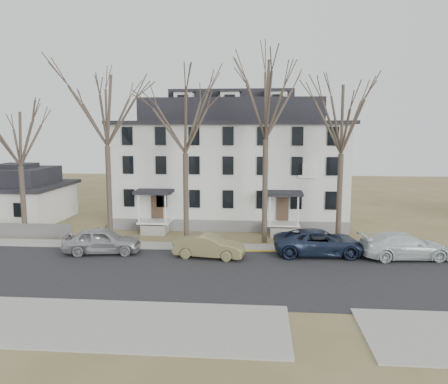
# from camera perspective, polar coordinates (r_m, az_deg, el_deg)

# --- Properties ---
(ground) EXTENTS (120.00, 120.00, 0.00)m
(ground) POSITION_cam_1_polar(r_m,az_deg,el_deg) (24.26, 3.03, -12.40)
(ground) COLOR olive
(ground) RESTS_ON ground
(main_road) EXTENTS (120.00, 10.00, 0.04)m
(main_road) POSITION_cam_1_polar(r_m,az_deg,el_deg) (26.14, 3.17, -10.87)
(main_road) COLOR #27272A
(main_road) RESTS_ON ground
(far_sidewalk) EXTENTS (120.00, 2.00, 0.08)m
(far_sidewalk) POSITION_cam_1_polar(r_m,az_deg,el_deg) (31.87, 3.49, -7.36)
(far_sidewalk) COLOR #A09F97
(far_sidewalk) RESTS_ON ground
(near_sidewalk_left) EXTENTS (20.00, 5.00, 0.08)m
(near_sidewalk_left) POSITION_cam_1_polar(r_m,az_deg,el_deg) (21.46, -20.21, -15.73)
(near_sidewalk_left) COLOR #A09F97
(near_sidewalk_left) RESTS_ON ground
(yellow_curb) EXTENTS (14.00, 0.25, 0.06)m
(yellow_curb) POSITION_cam_1_polar(r_m,az_deg,el_deg) (31.30, 12.72, -7.84)
(yellow_curb) COLOR gold
(yellow_curb) RESTS_ON ground
(boarding_house) EXTENTS (20.80, 12.36, 12.05)m
(boarding_house) POSITION_cam_1_polar(r_m,az_deg,el_deg) (40.87, 1.07, 3.74)
(boarding_house) COLOR slate
(boarding_house) RESTS_ON ground
(small_house) EXTENTS (8.70, 8.70, 5.00)m
(small_house) POSITION_cam_1_polar(r_m,az_deg,el_deg) (45.28, -25.28, -0.60)
(small_house) COLOR silver
(small_house) RESTS_ON ground
(tree_far_left) EXTENTS (8.40, 8.40, 13.72)m
(tree_far_left) POSITION_cam_1_polar(r_m,az_deg,el_deg) (34.58, -15.17, 10.90)
(tree_far_left) COLOR #473B31
(tree_far_left) RESTS_ON ground
(tree_mid_left) EXTENTS (7.80, 7.80, 12.74)m
(tree_mid_left) POSITION_cam_1_polar(r_m,az_deg,el_deg) (33.01, -5.14, 10.00)
(tree_mid_left) COLOR #473B31
(tree_mid_left) RESTS_ON ground
(tree_center) EXTENTS (9.00, 9.00, 14.70)m
(tree_center) POSITION_cam_1_polar(r_m,az_deg,el_deg) (32.61, 5.53, 12.63)
(tree_center) COLOR #473B31
(tree_center) RESTS_ON ground
(tree_mid_right) EXTENTS (7.80, 7.80, 12.74)m
(tree_mid_right) POSITION_cam_1_polar(r_m,az_deg,el_deg) (33.05, 15.22, 9.75)
(tree_mid_right) COLOR #473B31
(tree_mid_right) RESTS_ON ground
(tree_bungalow) EXTENTS (6.60, 6.60, 10.78)m
(tree_bungalow) POSITION_cam_1_polar(r_m,az_deg,el_deg) (37.48, -25.23, 6.77)
(tree_bungalow) COLOR #473B31
(tree_bungalow) RESTS_ON ground
(car_silver) EXTENTS (5.51, 2.82, 1.79)m
(car_silver) POSITION_cam_1_polar(r_m,az_deg,el_deg) (31.42, -15.63, -6.19)
(car_silver) COLOR #A7A7A8
(car_silver) RESTS_ON ground
(car_tan) EXTENTS (4.87, 2.23, 1.55)m
(car_tan) POSITION_cam_1_polar(r_m,az_deg,el_deg) (29.37, -1.99, -7.14)
(car_tan) COLOR olive
(car_tan) RESTS_ON ground
(car_navy) EXTENTS (6.35, 3.16, 1.73)m
(car_navy) POSITION_cam_1_polar(r_m,az_deg,el_deg) (30.62, 12.38, -6.51)
(car_navy) COLOR #1E2941
(car_navy) RESTS_ON ground
(car_white) EXTENTS (6.08, 3.01, 1.70)m
(car_white) POSITION_cam_1_polar(r_m,az_deg,el_deg) (31.48, 22.51, -6.58)
(car_white) COLOR silver
(car_white) RESTS_ON ground
(bicycle_left) EXTENTS (1.66, 0.58, 0.87)m
(bicycle_left) POSITION_cam_1_polar(r_m,az_deg,el_deg) (36.69, -15.74, -4.89)
(bicycle_left) COLOR black
(bicycle_left) RESTS_ON ground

